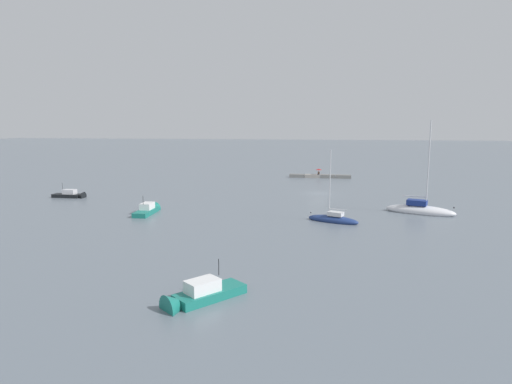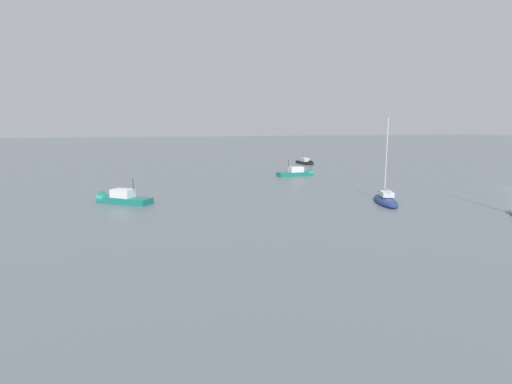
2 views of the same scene
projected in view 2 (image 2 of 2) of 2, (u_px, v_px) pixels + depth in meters
The scene contains 4 objects.
sailboat_navy_outer at pixel (386, 200), 40.65m from camera, with size 6.42×4.01×8.78m.
motorboat_black_near at pixel (306, 163), 81.79m from camera, with size 5.10×1.61×2.86m.
motorboat_teal_mid at pixel (298, 174), 63.10m from camera, with size 1.93×5.70×3.17m.
motorboat_teal_far at pixel (120, 200), 40.91m from camera, with size 5.03×5.51×3.22m.
Camera 2 is at (-35.67, 46.42, 7.70)m, focal length 28.58 mm.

